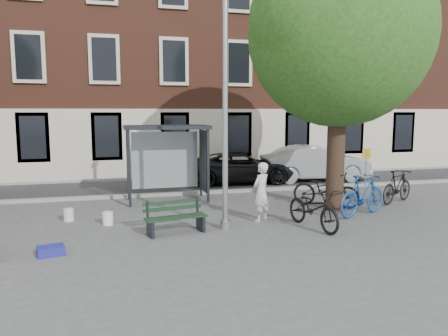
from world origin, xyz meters
TOP-DOWN VIEW (x-y plane):
  - ground at (0.00, 0.00)m, footprint 90.00×90.00m
  - road at (0.00, 7.00)m, footprint 40.00×4.00m
  - curb_near at (0.00, 5.00)m, footprint 40.00×0.25m
  - curb_far at (0.00, 9.00)m, footprint 40.00×0.25m
  - building_row at (0.00, 13.00)m, footprint 30.00×8.00m
  - lamppost at (0.00, 0.00)m, footprint 0.28×0.35m
  - tree_right at (4.01, 1.38)m, footprint 5.76×5.60m
  - bus_shelter at (-0.61, 4.11)m, footprint 2.85×1.45m
  - painter at (1.20, 0.58)m, footprint 0.73×0.68m
  - bench at (-1.32, -0.02)m, footprint 1.64×0.78m
  - bike_a at (3.88, 1.84)m, footprint 2.13×1.99m
  - bike_b at (4.35, 0.45)m, footprint 2.14×1.36m
  - bike_c at (2.28, -0.50)m, footprint 1.12×2.18m
  - bike_d at (6.50, 1.76)m, footprint 1.92×1.34m
  - car_dark at (2.58, 7.17)m, footprint 4.89×2.46m
  - car_silver at (5.98, 6.84)m, footprint 4.91×2.04m
  - blue_crate at (-4.19, -1.07)m, footprint 0.63×0.52m
  - bucket_b at (-3.00, 1.26)m, footprint 0.29×0.29m
  - bucket_c at (-4.08, 1.97)m, footprint 0.36×0.36m
  - notice_sign at (6.24, 3.26)m, footprint 0.29×0.11m

SIDE VIEW (x-z plane):
  - ground at x=0.00m, z-range 0.00..0.00m
  - road at x=0.00m, z-range 0.00..0.01m
  - curb_near at x=0.00m, z-range 0.00..0.12m
  - curb_far at x=0.00m, z-range 0.00..0.12m
  - blue_crate at x=-4.19m, z-range 0.00..0.20m
  - bucket_b at x=-3.00m, z-range 0.00..0.36m
  - bucket_c at x=-4.08m, z-range 0.00..0.36m
  - bench at x=-1.32m, z-range -0.03..0.78m
  - bike_c at x=2.28m, z-range 0.00..1.09m
  - bike_d at x=6.50m, z-range 0.00..1.14m
  - bike_a at x=3.88m, z-range 0.00..1.14m
  - bike_b at x=4.35m, z-range 0.00..1.25m
  - car_dark at x=2.58m, z-range 0.00..1.33m
  - car_silver at x=5.98m, z-range 0.00..1.58m
  - painter at x=1.20m, z-range 0.00..1.68m
  - notice_sign at x=6.24m, z-range 0.36..2.10m
  - bus_shelter at x=-0.61m, z-range 0.61..3.23m
  - lamppost at x=0.00m, z-range -0.27..5.84m
  - tree_right at x=4.01m, z-range 1.52..9.72m
  - building_row at x=0.00m, z-range 0.00..14.00m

